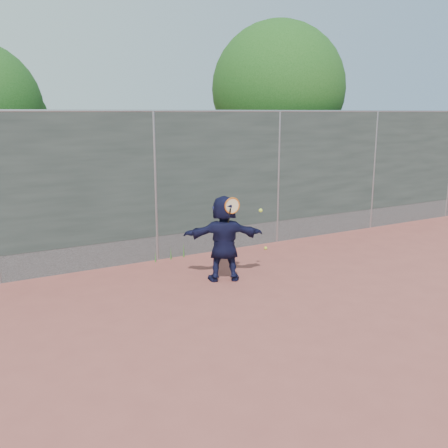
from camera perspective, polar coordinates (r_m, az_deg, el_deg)
ground at (r=7.47m, az=2.63°, el=-10.85°), size 80.00×80.00×0.00m
player at (r=8.91m, az=-0.00°, el=-1.63°), size 1.51×0.97×1.56m
ball_ground at (r=11.10m, az=4.79°, el=-2.75°), size 0.07×0.07×0.07m
fence at (r=10.08m, az=-7.87°, el=4.60°), size 20.00×0.06×3.03m
swing_action at (r=8.66m, az=1.26°, el=1.93°), size 0.77×0.13×0.51m
tree_right at (r=14.24m, az=6.70°, el=14.65°), size 3.78×3.60×5.39m
weed_clump at (r=10.39m, az=-5.88°, el=-3.29°), size 0.68×0.07×0.30m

